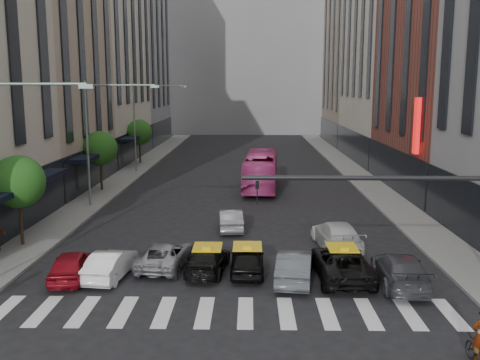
# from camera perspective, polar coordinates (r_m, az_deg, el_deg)

# --- Properties ---
(ground) EXTENTS (160.00, 160.00, 0.00)m
(ground) POSITION_cam_1_polar(r_m,az_deg,el_deg) (20.23, -1.22, -15.66)
(ground) COLOR black
(ground) RESTS_ON ground
(sidewalk_left) EXTENTS (3.00, 96.00, 0.15)m
(sidewalk_left) POSITION_cam_1_polar(r_m,az_deg,el_deg) (50.51, -12.97, -0.21)
(sidewalk_left) COLOR slate
(sidewalk_left) RESTS_ON ground
(sidewalk_right) EXTENTS (3.00, 96.00, 0.15)m
(sidewalk_right) POSITION_cam_1_polar(r_m,az_deg,el_deg) (50.17, 13.44, -0.30)
(sidewalk_right) COLOR slate
(sidewalk_right) RESTS_ON ground
(building_left_b) EXTENTS (8.00, 16.00, 24.00)m
(building_left_b) POSITION_cam_1_polar(r_m,az_deg,el_deg) (49.64, -20.43, 13.08)
(building_left_b) COLOR tan
(building_left_b) RESTS_ON ground
(building_left_c) EXTENTS (8.00, 20.00, 36.00)m
(building_left_c) POSITION_cam_1_polar(r_m,az_deg,el_deg) (67.28, -14.93, 17.51)
(building_left_c) COLOR beige
(building_left_c) RESTS_ON ground
(building_left_d) EXTENTS (8.00, 18.00, 30.00)m
(building_left_d) POSITION_cam_1_polar(r_m,az_deg,el_deg) (85.34, -11.26, 13.94)
(building_left_d) COLOR gray
(building_left_d) RESTS_ON ground
(building_right_b) EXTENTS (8.00, 18.00, 26.00)m
(building_right_b) POSITION_cam_1_polar(r_m,az_deg,el_deg) (48.25, 21.45, 14.32)
(building_right_b) COLOR brown
(building_right_b) RESTS_ON ground
(building_right_d) EXTENTS (8.00, 18.00, 28.00)m
(building_right_d) POSITION_cam_1_polar(r_m,az_deg,el_deg) (84.97, 12.45, 13.24)
(building_right_d) COLOR tan
(building_right_d) RESTS_ON ground
(building_far) EXTENTS (30.00, 10.00, 36.00)m
(building_far) POSITION_cam_1_polar(r_m,az_deg,el_deg) (103.65, 0.69, 15.04)
(building_far) COLOR gray
(building_far) RESTS_ON ground
(tree_near) EXTENTS (2.88, 2.88, 4.95)m
(tree_near) POSITION_cam_1_polar(r_m,az_deg,el_deg) (31.32, -22.57, -0.19)
(tree_near) COLOR black
(tree_near) RESTS_ON sidewalk_left
(tree_mid) EXTENTS (2.88, 2.88, 4.95)m
(tree_mid) POSITION_cam_1_polar(r_m,az_deg,el_deg) (46.26, -14.69, 3.29)
(tree_mid) COLOR black
(tree_mid) RESTS_ON sidewalk_left
(tree_far) EXTENTS (2.88, 2.88, 4.95)m
(tree_far) POSITION_cam_1_polar(r_m,az_deg,el_deg) (61.74, -10.69, 5.02)
(tree_far) COLOR black
(tree_far) RESTS_ON sidewalk_left
(streetlamp_mid) EXTENTS (5.38, 0.25, 9.00)m
(streetlamp_mid) POSITION_cam_1_polar(r_m,az_deg,el_deg) (39.83, -14.72, 5.52)
(streetlamp_mid) COLOR gray
(streetlamp_mid) RESTS_ON sidewalk_left
(streetlamp_far) EXTENTS (5.38, 0.25, 9.00)m
(streetlamp_far) POSITION_cam_1_polar(r_m,az_deg,el_deg) (55.37, -10.24, 6.83)
(streetlamp_far) COLOR gray
(streetlamp_far) RESTS_ON sidewalk_left
(traffic_signal) EXTENTS (10.10, 0.20, 6.00)m
(traffic_signal) POSITION_cam_1_polar(r_m,az_deg,el_deg) (19.06, 22.44, -3.77)
(traffic_signal) COLOR black
(traffic_signal) RESTS_ON ground
(liberty_sign) EXTENTS (0.30, 0.70, 4.00)m
(liberty_sign) POSITION_cam_1_polar(r_m,az_deg,el_deg) (40.12, 18.34, 5.51)
(liberty_sign) COLOR red
(liberty_sign) RESTS_ON ground
(car_red) EXTENTS (2.00, 4.10, 1.35)m
(car_red) POSITION_cam_1_polar(r_m,az_deg,el_deg) (25.95, -17.50, -8.65)
(car_red) COLOR maroon
(car_red) RESTS_ON ground
(car_white_front) EXTENTS (1.82, 4.10, 1.31)m
(car_white_front) POSITION_cam_1_polar(r_m,az_deg,el_deg) (25.69, -13.61, -8.71)
(car_white_front) COLOR white
(car_white_front) RESTS_ON ground
(car_silver) EXTENTS (2.55, 4.72, 1.26)m
(car_silver) POSITION_cam_1_polar(r_m,az_deg,el_deg) (26.64, -8.01, -7.89)
(car_silver) COLOR #99999E
(car_silver) RESTS_ON ground
(taxi_left) EXTENTS (2.15, 4.38, 1.22)m
(taxi_left) POSITION_cam_1_polar(r_m,az_deg,el_deg) (25.73, -3.46, -8.50)
(taxi_left) COLOR black
(taxi_left) RESTS_ON ground
(taxi_center) EXTENTS (1.59, 3.90, 1.32)m
(taxi_center) POSITION_cam_1_polar(r_m,az_deg,el_deg) (25.47, 0.79, -8.56)
(taxi_center) COLOR black
(taxi_center) RESTS_ON ground
(car_grey_mid) EXTENTS (2.08, 4.51, 1.43)m
(car_grey_mid) POSITION_cam_1_polar(r_m,az_deg,el_deg) (24.67, 5.83, -9.10)
(car_grey_mid) COLOR #464B4F
(car_grey_mid) RESTS_ON ground
(taxi_right) EXTENTS (2.51, 5.25, 1.44)m
(taxi_right) POSITION_cam_1_polar(r_m,az_deg,el_deg) (25.35, 10.79, -8.69)
(taxi_right) COLOR black
(taxi_right) RESTS_ON ground
(car_grey_curb) EXTENTS (2.30, 5.06, 1.43)m
(car_grey_curb) POSITION_cam_1_polar(r_m,az_deg,el_deg) (25.07, 16.74, -9.17)
(car_grey_curb) COLOR #3F4046
(car_grey_curb) RESTS_ON ground
(car_row2_left) EXTENTS (1.73, 4.09, 1.31)m
(car_row2_left) POSITION_cam_1_polar(r_m,az_deg,el_deg) (33.05, -1.02, -4.23)
(car_row2_left) COLOR #A1A0A5
(car_row2_left) RESTS_ON ground
(car_row2_right) EXTENTS (2.53, 5.30, 1.49)m
(car_row2_right) POSITION_cam_1_polar(r_m,az_deg,el_deg) (29.83, 10.26, -5.78)
(car_row2_right) COLOR silver
(car_row2_right) RESTS_ON ground
(bus) EXTENTS (3.27, 11.37, 3.13)m
(bus) POSITION_cam_1_polar(r_m,az_deg,el_deg) (46.41, 2.24, 1.02)
(bus) COLOR #C4397F
(bus) RESTS_ON ground
(motorcycle) EXTENTS (0.79, 1.93, 0.99)m
(motorcycle) POSITION_cam_1_polar(r_m,az_deg,el_deg) (19.12, 24.21, -16.54)
(motorcycle) COLOR black
(motorcycle) RESTS_ON ground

